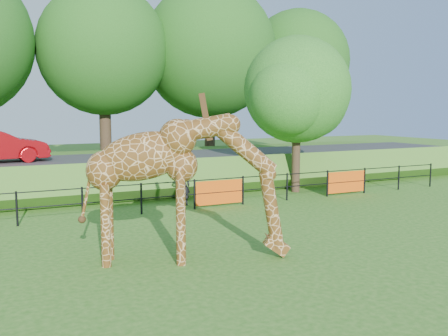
{
  "coord_description": "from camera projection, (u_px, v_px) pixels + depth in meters",
  "views": [
    {
      "loc": [
        -4.93,
        -8.54,
        3.65
      ],
      "look_at": [
        1.16,
        3.86,
        2.0
      ],
      "focal_mm": 40.0,
      "sensor_mm": 36.0,
      "label": 1
    }
  ],
  "objects": [
    {
      "name": "road",
      "position": [
        102.0,
        160.0,
        22.52
      ],
      "size": [
        40.0,
        5.0,
        0.12
      ],
      "primitive_type": "cube",
      "color": "#2B2C2E",
      "rests_on": "embankment"
    },
    {
      "name": "bg_tree_line",
      "position": [
        101.0,
        49.0,
        29.79
      ],
      "size": [
        37.3,
        8.8,
        11.82
      ],
      "color": "#352218",
      "rests_on": "ground"
    },
    {
      "name": "tree_east",
      "position": [
        298.0,
        94.0,
        21.6
      ],
      "size": [
        5.4,
        4.71,
        6.76
      ],
      "color": "#352218",
      "rests_on": "ground"
    },
    {
      "name": "giraffe",
      "position": [
        187.0,
        188.0,
        11.83
      ],
      "size": [
        4.98,
        2.6,
        3.56
      ],
      "primitive_type": null,
      "rotation": [
        0.0,
        0.0,
        -0.36
      ],
      "color": "#5C3613",
      "rests_on": "ground"
    },
    {
      "name": "ground",
      "position": [
        256.0,
        288.0,
        10.2
      ],
      "size": [
        90.0,
        90.0,
        0.0
      ],
      "primitive_type": "plane",
      "color": "#2A6318",
      "rests_on": "ground"
    },
    {
      "name": "visitor",
      "position": [
        183.0,
        185.0,
        18.83
      ],
      "size": [
        0.64,
        0.51,
        1.53
      ],
      "primitive_type": "imported",
      "rotation": [
        0.0,
        0.0,
        2.86
      ],
      "color": "black",
      "rests_on": "ground"
    },
    {
      "name": "perimeter_fence",
      "position": [
        141.0,
        199.0,
        17.27
      ],
      "size": [
        28.07,
        0.1,
        1.1
      ],
      "primitive_type": null,
      "color": "black",
      "rests_on": "ground"
    },
    {
      "name": "embankment",
      "position": [
        96.0,
        171.0,
        23.94
      ],
      "size": [
        40.0,
        9.0,
        1.3
      ],
      "primitive_type": "cube",
      "color": "#2A6318",
      "rests_on": "ground"
    }
  ]
}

